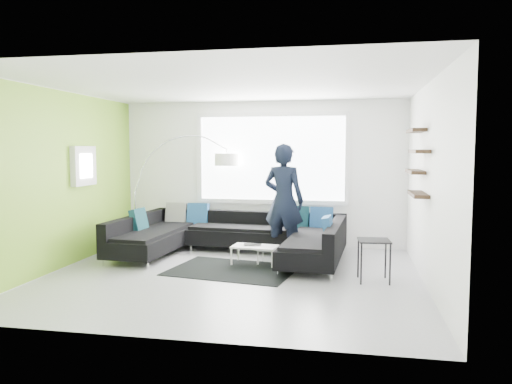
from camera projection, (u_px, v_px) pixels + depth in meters
ground at (232, 276)px, 7.39m from camera, size 5.50×5.50×0.00m
room_shell at (237, 154)px, 7.42m from camera, size 5.54×5.04×2.82m
sectional_sofa at (231, 238)px, 8.57m from camera, size 3.90×2.56×0.81m
rug at (233, 270)px, 7.76m from camera, size 2.08×1.65×0.01m
coffee_table at (266, 255)px, 8.16m from camera, size 0.98×0.63×0.31m
arc_lamp at (134, 192)px, 9.41m from camera, size 2.15×1.27×2.15m
side_table at (374, 261)px, 7.09m from camera, size 0.47×0.47×0.60m
person at (284, 201)px, 8.66m from camera, size 0.95×0.83×1.97m
laptop at (252, 245)px, 8.13m from camera, size 0.31×0.22×0.02m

